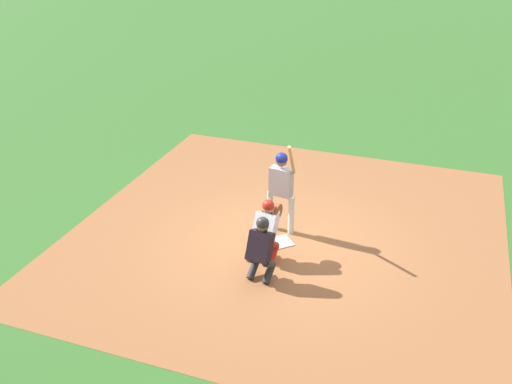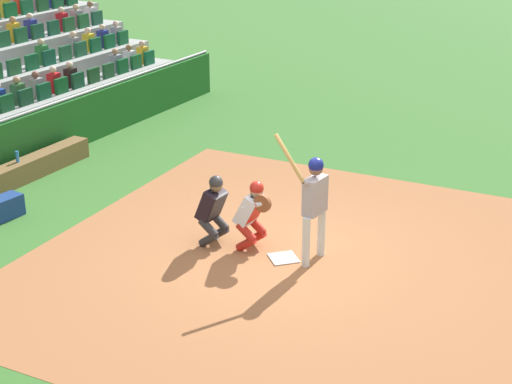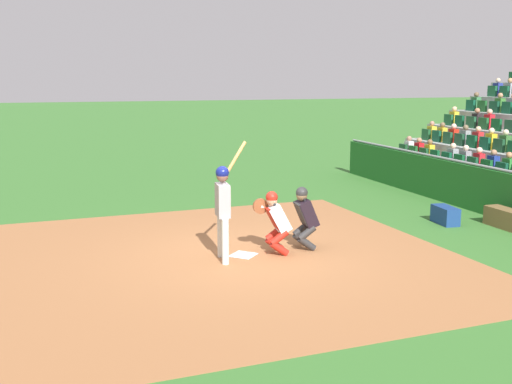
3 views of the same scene
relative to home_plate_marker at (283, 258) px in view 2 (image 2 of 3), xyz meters
The scene contains 9 objects.
ground_plane 0.02m from the home_plate_marker, ahead, with size 160.00×160.00×0.00m, color #366D2B.
infield_dirt_patch 0.50m from the home_plate_marker, 90.00° to the left, with size 8.82×8.92×0.01m, color #9D643B.
home_plate_marker is the anchor object (origin of this frame).
batter_at_plate 1.21m from the home_plate_marker, 110.24° to the left, with size 0.68×0.71×2.22m.
catcher_crouching 0.93m from the home_plate_marker, 96.88° to the right, with size 0.49×0.71×1.27m.
home_plate_umpire 1.48m from the home_plate_marker, 86.97° to the right, with size 0.49×0.48×1.29m.
dugout_bench 6.45m from the home_plate_marker, 97.81° to the right, with size 3.24×0.40×0.44m, color brown.
water_bottle_on_bench 6.46m from the home_plate_marker, 94.96° to the right, with size 0.07×0.07×0.24m, color #2A78C4.
equipment_duffel_bag 5.42m from the home_plate_marker, 79.29° to the right, with size 0.77×0.36×0.41m, color navy.
Camera 2 is at (10.41, 5.12, 5.86)m, focal length 54.67 mm.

